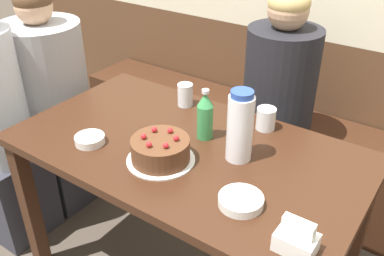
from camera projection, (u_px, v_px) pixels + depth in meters
name	position (u px, v px, depth m)	size (l,w,h in m)	color
bench_seat	(271.00, 153.00, 2.45)	(2.49, 0.38, 0.47)	#381E11
dining_table	(186.00, 167.00, 1.66)	(1.33, 0.75, 0.73)	#381E11
birthday_cake	(160.00, 150.00, 1.50)	(0.25, 0.25, 0.11)	white
water_pitcher	(240.00, 127.00, 1.47)	(0.09, 0.09, 0.27)	white
soju_bottle	(205.00, 115.00, 1.61)	(0.06, 0.06, 0.20)	#388E4C
napkin_holder	(296.00, 239.00, 1.14)	(0.11, 0.08, 0.11)	white
bowl_soup_white	(90.00, 140.00, 1.62)	(0.11, 0.11, 0.03)	white
bowl_rice_small	(241.00, 201.00, 1.31)	(0.14, 0.14, 0.03)	white
glass_water_tall	(266.00, 119.00, 1.70)	(0.08, 0.08, 0.09)	silver
glass_tumbler_short	(185.00, 95.00, 1.87)	(0.07, 0.07, 0.10)	silver
person_pale_blue_shirt	(52.00, 103.00, 2.20)	(0.40, 0.40, 1.19)	#33333D
person_grey_tee	(276.00, 119.00, 2.09)	(0.34, 0.34, 1.21)	#33333D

